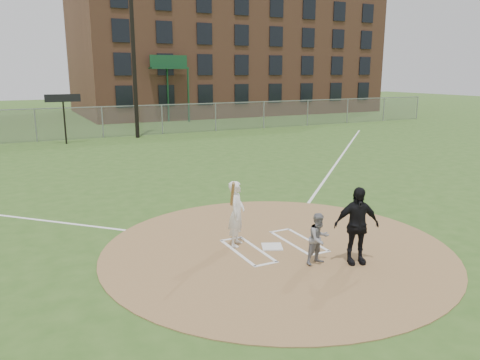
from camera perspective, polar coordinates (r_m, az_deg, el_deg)
name	(u,v)px	position (r m, az deg, el deg)	size (l,w,h in m)	color
ground	(277,249)	(11.51, 4.50, -8.35)	(140.00, 140.00, 0.00)	#32541D
dirt_circle	(277,248)	(11.50, 4.50, -8.30)	(8.40, 8.40, 0.02)	#997348
home_plate	(272,247)	(11.52, 3.92, -8.11)	(0.49, 0.49, 0.03)	white
foul_line_first	(340,159)	(23.65, 12.04, 2.57)	(0.10, 24.00, 0.01)	white
catcher	(319,239)	(10.53, 9.59, -7.07)	(0.57, 0.44, 1.17)	gray
umpire	(356,225)	(10.65, 14.01, -5.40)	(1.02, 0.43, 1.74)	black
batters_boxes	(274,246)	(11.62, 4.12, -7.99)	(2.08, 1.88, 0.01)	white
batter_at_plate	(237,213)	(11.39, -0.43, -4.09)	(0.77, 1.04, 1.78)	white
outfield_fence	(103,122)	(31.81, -16.42, 6.79)	(56.08, 0.08, 2.03)	slate
brick_warehouse	(224,40)	(51.93, -2.00, 16.69)	(30.00, 17.17, 15.00)	brown
light_pole	(132,32)	(31.19, -12.98, 17.18)	(1.20, 0.30, 12.22)	black
scoreboard_sign	(63,103)	(29.57, -20.76, 8.72)	(2.00, 0.10, 2.93)	black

